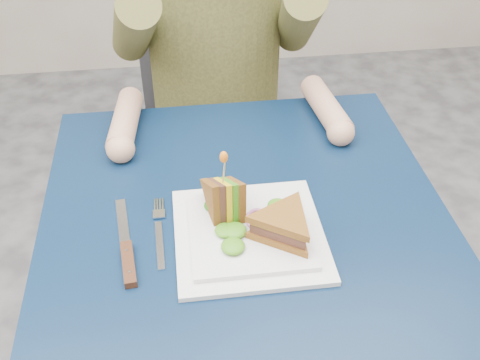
{
  "coord_description": "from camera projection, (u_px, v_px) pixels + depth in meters",
  "views": [
    {
      "loc": [
        -0.11,
        -0.77,
        1.43
      ],
      "look_at": [
        -0.01,
        -0.03,
        0.82
      ],
      "focal_mm": 42.0,
      "sensor_mm": 36.0,
      "label": 1
    }
  ],
  "objects": [
    {
      "name": "sandwich_upright",
      "position": [
        225.0,
        199.0,
        0.99
      ],
      "size": [
        0.08,
        0.13,
        0.13
      ],
      "color": "brown",
      "rests_on": "plate"
    },
    {
      "name": "table",
      "position": [
        244.0,
        238.0,
        1.1
      ],
      "size": [
        0.75,
        0.75,
        0.73
      ],
      "color": "black",
      "rests_on": "ground"
    },
    {
      "name": "plate",
      "position": [
        249.0,
        233.0,
        0.98
      ],
      "size": [
        0.26,
        0.26,
        0.02
      ],
      "color": "white",
      "rests_on": "table"
    },
    {
      "name": "onion_ring",
      "position": [
        258.0,
        220.0,
        0.97
      ],
      "size": [
        0.04,
        0.04,
        0.02
      ],
      "primitive_type": "torus",
      "rotation": [
        0.44,
        0.0,
        0.0
      ],
      "color": "#9E4C7A",
      "rests_on": "plate"
    },
    {
      "name": "toothpick_frill",
      "position": [
        224.0,
        157.0,
        0.93
      ],
      "size": [
        0.01,
        0.01,
        0.02
      ],
      "primitive_type": "ellipsoid",
      "color": "orange",
      "rests_on": "sandwich_upright"
    },
    {
      "name": "chair",
      "position": [
        214.0,
        107.0,
        1.68
      ],
      "size": [
        0.42,
        0.4,
        0.93
      ],
      "color": "#47474C",
      "rests_on": "ground"
    },
    {
      "name": "lettuce_spill",
      "position": [
        251.0,
        220.0,
        0.98
      ],
      "size": [
        0.15,
        0.13,
        0.02
      ],
      "primitive_type": null,
      "color": "#337A14",
      "rests_on": "plate"
    },
    {
      "name": "toothpick",
      "position": [
        224.0,
        170.0,
        0.95
      ],
      "size": [
        0.01,
        0.01,
        0.06
      ],
      "primitive_type": "cylinder",
      "rotation": [
        0.14,
        0.07,
        0.0
      ],
      "color": "tan",
      "rests_on": "sandwich_upright"
    },
    {
      "name": "fork",
      "position": [
        159.0,
        234.0,
        0.99
      ],
      "size": [
        0.02,
        0.18,
        0.01
      ],
      "color": "silver",
      "rests_on": "table"
    },
    {
      "name": "knife",
      "position": [
        127.0,
        256.0,
        0.95
      ],
      "size": [
        0.04,
        0.22,
        0.02
      ],
      "color": "silver",
      "rests_on": "table"
    },
    {
      "name": "sandwich_flat",
      "position": [
        284.0,
        225.0,
        0.95
      ],
      "size": [
        0.18,
        0.18,
        0.05
      ],
      "color": "brown",
      "rests_on": "plate"
    }
  ]
}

